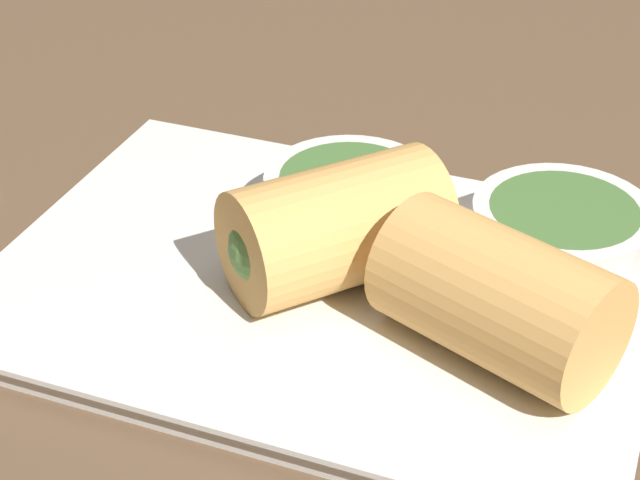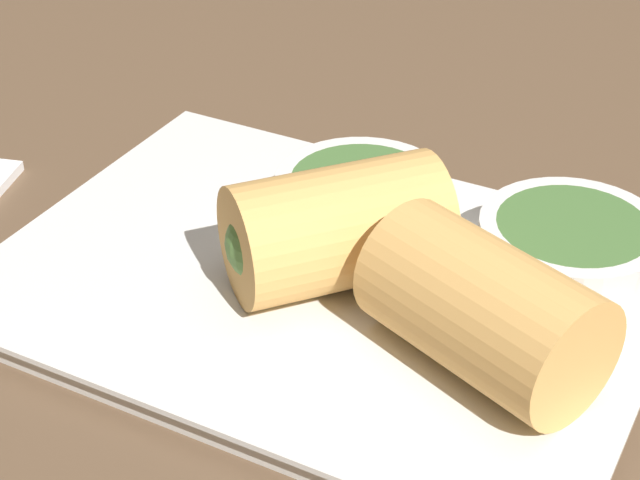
# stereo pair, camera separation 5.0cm
# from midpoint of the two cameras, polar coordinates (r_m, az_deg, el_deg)

# --- Properties ---
(table_surface) EXTENTS (1.80, 1.40, 0.02)m
(table_surface) POSITION_cam_midpoint_polar(r_m,az_deg,el_deg) (0.54, 1.35, -3.68)
(table_surface) COLOR brown
(table_surface) RESTS_ON ground
(serving_plate) EXTENTS (0.32, 0.23, 0.01)m
(serving_plate) POSITION_cam_midpoint_polar(r_m,az_deg,el_deg) (0.52, 2.76, -2.93)
(serving_plate) COLOR silver
(serving_plate) RESTS_ON table_surface
(roll_front_left) EXTENTS (0.11, 0.09, 0.06)m
(roll_front_left) POSITION_cam_midpoint_polar(r_m,az_deg,el_deg) (0.46, 11.34, -3.45)
(roll_front_left) COLOR #DBA356
(roll_front_left) RESTS_ON serving_plate
(roll_front_right) EXTENTS (0.11, 0.11, 0.06)m
(roll_front_right) POSITION_cam_midpoint_polar(r_m,az_deg,el_deg) (0.50, 3.40, 0.66)
(roll_front_right) COLOR #DBA356
(roll_front_right) RESTS_ON serving_plate
(dipping_bowl_near) EXTENTS (0.09, 0.09, 0.03)m
(dipping_bowl_near) POSITION_cam_midpoint_polar(r_m,az_deg,el_deg) (0.55, 4.86, 2.02)
(dipping_bowl_near) COLOR silver
(dipping_bowl_near) RESTS_ON serving_plate
(dipping_bowl_far) EXTENTS (0.09, 0.09, 0.03)m
(dipping_bowl_far) POSITION_cam_midpoint_polar(r_m,az_deg,el_deg) (0.53, 15.85, -0.48)
(dipping_bowl_far) COLOR silver
(dipping_bowl_far) RESTS_ON serving_plate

